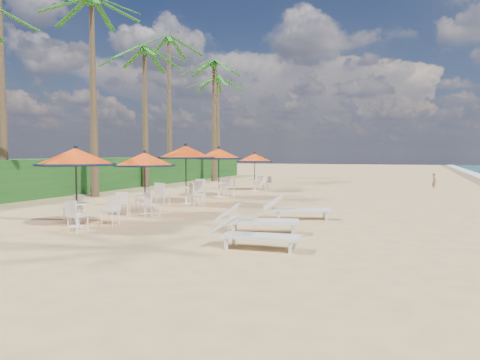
{
  "coord_description": "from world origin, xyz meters",
  "views": [
    {
      "loc": [
        3.92,
        -10.21,
        2.08
      ],
      "look_at": [
        -1.54,
        4.2,
        1.2
      ],
      "focal_mm": 35.0,
      "sensor_mm": 36.0,
      "label": 1
    }
  ],
  "objects_px": {
    "station_2": "(186,160)",
    "lounger_near": "(251,234)",
    "station_4": "(256,162)",
    "lounger_far": "(295,208)",
    "station_0": "(78,167)",
    "station_3": "(219,160)",
    "station_1": "(144,167)",
    "lounger_mid": "(255,219)"
  },
  "relations": [
    {
      "from": "station_2",
      "to": "lounger_near",
      "type": "height_order",
      "value": "station_2"
    },
    {
      "from": "station_2",
      "to": "station_4",
      "type": "distance_m",
      "value": 7.68
    },
    {
      "from": "station_4",
      "to": "lounger_far",
      "type": "relative_size",
      "value": 0.98
    },
    {
      "from": "lounger_near",
      "to": "station_0",
      "type": "bearing_deg",
      "value": 165.29
    },
    {
      "from": "station_2",
      "to": "station_3",
      "type": "distance_m",
      "value": 3.45
    },
    {
      "from": "station_0",
      "to": "station_1",
      "type": "xyz_separation_m",
      "value": [
        0.27,
        2.98,
        -0.09
      ]
    },
    {
      "from": "station_0",
      "to": "lounger_far",
      "type": "xyz_separation_m",
      "value": [
        5.33,
        3.7,
        -1.35
      ]
    },
    {
      "from": "lounger_far",
      "to": "station_2",
      "type": "bearing_deg",
      "value": 134.7
    },
    {
      "from": "station_1",
      "to": "station_4",
      "type": "xyz_separation_m",
      "value": [
        0.26,
        11.08,
        -0.03
      ]
    },
    {
      "from": "station_0",
      "to": "lounger_mid",
      "type": "xyz_separation_m",
      "value": [
        4.99,
        0.82,
        -1.34
      ]
    },
    {
      "from": "station_1",
      "to": "lounger_near",
      "type": "xyz_separation_m",
      "value": [
        5.31,
        -4.11,
        -1.28
      ]
    },
    {
      "from": "station_1",
      "to": "lounger_far",
      "type": "height_order",
      "value": "station_1"
    },
    {
      "from": "lounger_mid",
      "to": "lounger_near",
      "type": "bearing_deg",
      "value": -89.13
    },
    {
      "from": "station_3",
      "to": "station_2",
      "type": "bearing_deg",
      "value": -89.55
    },
    {
      "from": "station_4",
      "to": "lounger_near",
      "type": "distance_m",
      "value": 16.06
    },
    {
      "from": "station_2",
      "to": "lounger_mid",
      "type": "xyz_separation_m",
      "value": [
        4.9,
        -5.58,
        -1.47
      ]
    },
    {
      "from": "lounger_near",
      "to": "lounger_far",
      "type": "height_order",
      "value": "lounger_far"
    },
    {
      "from": "station_2",
      "to": "station_3",
      "type": "bearing_deg",
      "value": 90.45
    },
    {
      "from": "station_2",
      "to": "lounger_far",
      "type": "bearing_deg",
      "value": -27.21
    },
    {
      "from": "station_4",
      "to": "lounger_near",
      "type": "bearing_deg",
      "value": -71.62
    },
    {
      "from": "station_4",
      "to": "lounger_near",
      "type": "xyz_separation_m",
      "value": [
        5.05,
        -15.2,
        -1.25
      ]
    },
    {
      "from": "lounger_mid",
      "to": "station_3",
      "type": "bearing_deg",
      "value": 102.61
    },
    {
      "from": "station_2",
      "to": "lounger_far",
      "type": "xyz_separation_m",
      "value": [
        5.24,
        -2.7,
        -1.48
      ]
    },
    {
      "from": "station_3",
      "to": "lounger_far",
      "type": "relative_size",
      "value": 1.1
    },
    {
      "from": "station_0",
      "to": "lounger_near",
      "type": "distance_m",
      "value": 5.86
    },
    {
      "from": "station_1",
      "to": "station_4",
      "type": "distance_m",
      "value": 11.09
    },
    {
      "from": "lounger_mid",
      "to": "lounger_far",
      "type": "height_order",
      "value": "lounger_mid"
    },
    {
      "from": "station_3",
      "to": "lounger_far",
      "type": "distance_m",
      "value": 8.22
    },
    {
      "from": "station_2",
      "to": "lounger_near",
      "type": "distance_m",
      "value": 9.44
    },
    {
      "from": "station_1",
      "to": "station_3",
      "type": "xyz_separation_m",
      "value": [
        -0.2,
        6.87,
        0.16
      ]
    },
    {
      "from": "station_2",
      "to": "lounger_near",
      "type": "bearing_deg",
      "value": -53.9
    },
    {
      "from": "lounger_mid",
      "to": "station_1",
      "type": "bearing_deg",
      "value": 139.41
    },
    {
      "from": "station_3",
      "to": "lounger_far",
      "type": "height_order",
      "value": "station_3"
    },
    {
      "from": "station_2",
      "to": "station_3",
      "type": "xyz_separation_m",
      "value": [
        -0.03,
        3.45,
        -0.06
      ]
    },
    {
      "from": "station_1",
      "to": "station_3",
      "type": "relative_size",
      "value": 0.91
    },
    {
      "from": "station_1",
      "to": "lounger_mid",
      "type": "xyz_separation_m",
      "value": [
        4.72,
        -2.16,
        -1.25
      ]
    },
    {
      "from": "station_3",
      "to": "lounger_near",
      "type": "height_order",
      "value": "station_3"
    },
    {
      "from": "station_0",
      "to": "station_2",
      "type": "distance_m",
      "value": 6.4
    },
    {
      "from": "station_1",
      "to": "station_3",
      "type": "height_order",
      "value": "station_3"
    },
    {
      "from": "station_1",
      "to": "lounger_near",
      "type": "height_order",
      "value": "station_1"
    },
    {
      "from": "station_4",
      "to": "station_2",
      "type": "bearing_deg",
      "value": -93.28
    },
    {
      "from": "lounger_far",
      "to": "station_1",
      "type": "bearing_deg",
      "value": 170.01
    }
  ]
}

